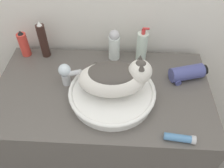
% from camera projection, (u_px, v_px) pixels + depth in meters
% --- Properties ---
extents(vanity_counter, '(1.09, 0.62, 0.82)m').
position_uv_depth(vanity_counter, '(104.00, 133.00, 1.49)').
color(vanity_counter, '#56514C').
rests_on(vanity_counter, ground_plane).
extents(sink_basin, '(0.41, 0.41, 0.06)m').
position_uv_depth(sink_basin, '(112.00, 93.00, 1.13)').
color(sink_basin, white).
rests_on(sink_basin, vanity_counter).
extents(cat, '(0.33, 0.27, 0.18)m').
position_uv_depth(cat, '(115.00, 77.00, 1.05)').
color(cat, silver).
rests_on(cat, sink_basin).
extents(faucet, '(0.13, 0.07, 0.12)m').
position_uv_depth(faucet, '(66.00, 73.00, 1.16)').
color(faucet, silver).
rests_on(faucet, vanity_counter).
extents(spray_bottle_trigger, '(0.05, 0.05, 0.16)m').
position_uv_depth(spray_bottle_trigger, '(24.00, 44.00, 1.33)').
color(spray_bottle_trigger, '#DB3D33').
rests_on(spray_bottle_trigger, vanity_counter).
extents(hairspray_can_black, '(0.05, 0.05, 0.22)m').
position_uv_depth(hairspray_can_black, '(43.00, 40.00, 1.30)').
color(hairspray_can_black, '#331E19').
rests_on(hairspray_can_black, vanity_counter).
extents(lotion_bottle_white, '(0.06, 0.06, 0.18)m').
position_uv_depth(lotion_bottle_white, '(114.00, 45.00, 1.29)').
color(lotion_bottle_white, silver).
rests_on(lotion_bottle_white, vanity_counter).
extents(soap_pump_bottle, '(0.06, 0.06, 0.20)m').
position_uv_depth(soap_pump_bottle, '(142.00, 46.00, 1.29)').
color(soap_pump_bottle, silver).
rests_on(soap_pump_bottle, vanity_counter).
extents(cream_tube, '(0.13, 0.05, 0.04)m').
position_uv_depth(cream_tube, '(180.00, 138.00, 0.98)').
color(cream_tube, '#4C7FB2').
rests_on(cream_tube, vanity_counter).
extents(hair_dryer, '(0.20, 0.13, 0.08)m').
position_uv_depth(hair_dryer, '(187.00, 73.00, 1.22)').
color(hair_dryer, '#474C8C').
rests_on(hair_dryer, vanity_counter).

